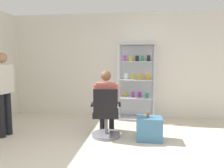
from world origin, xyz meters
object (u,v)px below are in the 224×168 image
object	(u,v)px
seated_shopkeeper	(106,99)
standing_customer	(3,89)
display_cabinet_main	(137,81)
storage_crate	(149,128)
tea_glass	(148,115)
office_chair	(106,117)

from	to	relation	value
seated_shopkeeper	standing_customer	size ratio (longest dim) A/B	0.79
display_cabinet_main	storage_crate	bearing A→B (deg)	-79.55
tea_glass	standing_customer	bearing A→B (deg)	-177.11
display_cabinet_main	tea_glass	size ratio (longest dim) A/B	18.95
display_cabinet_main	storage_crate	distance (m)	1.68
storage_crate	tea_glass	size ratio (longest dim) A/B	4.67
display_cabinet_main	office_chair	size ratio (longest dim) A/B	1.98
storage_crate	seated_shopkeeper	bearing A→B (deg)	167.78
display_cabinet_main	office_chair	world-z (taller)	display_cabinet_main
display_cabinet_main	tea_glass	distance (m)	1.59
display_cabinet_main	seated_shopkeeper	xyz separation A→B (m)	(-0.57, -1.30, -0.26)
seated_shopkeeper	tea_glass	world-z (taller)	seated_shopkeeper
office_chair	storage_crate	bearing A→B (deg)	-1.34
storage_crate	standing_customer	bearing A→B (deg)	-176.76
tea_glass	seated_shopkeeper	bearing A→B (deg)	166.16
storage_crate	display_cabinet_main	bearing A→B (deg)	100.45
standing_customer	display_cabinet_main	bearing A→B (deg)	32.95
office_chair	standing_customer	distance (m)	2.06
display_cabinet_main	tea_glass	bearing A→B (deg)	-80.67
tea_glass	display_cabinet_main	bearing A→B (deg)	99.33
display_cabinet_main	storage_crate	xyz separation A→B (m)	(0.27, -1.48, -0.75)
tea_glass	standing_customer	size ratio (longest dim) A/B	0.06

